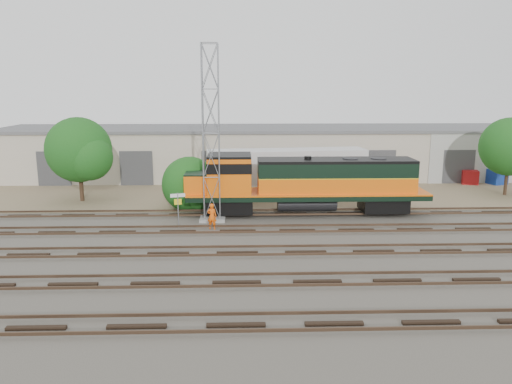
{
  "coord_description": "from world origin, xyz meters",
  "views": [
    {
      "loc": [
        -3.76,
        -30.65,
        9.53
      ],
      "look_at": [
        -2.7,
        4.0,
        2.2
      ],
      "focal_mm": 35.0,
      "sensor_mm": 36.0,
      "label": 1
    }
  ],
  "objects_px": {
    "locomotive": "(303,182)",
    "semi_trailer": "(290,167)",
    "worker": "(212,216)",
    "signal_tower": "(211,137)"
  },
  "relations": [
    {
      "from": "worker",
      "to": "signal_tower",
      "type": "bearing_deg",
      "value": -73.64
    },
    {
      "from": "locomotive",
      "to": "worker",
      "type": "bearing_deg",
      "value": -150.51
    },
    {
      "from": "signal_tower",
      "to": "semi_trailer",
      "type": "bearing_deg",
      "value": 49.26
    },
    {
      "from": "locomotive",
      "to": "signal_tower",
      "type": "distance_m",
      "value": 7.77
    },
    {
      "from": "signal_tower",
      "to": "worker",
      "type": "relative_size",
      "value": 6.9
    },
    {
      "from": "semi_trailer",
      "to": "signal_tower",
      "type": "bearing_deg",
      "value": -137.42
    },
    {
      "from": "locomotive",
      "to": "signal_tower",
      "type": "bearing_deg",
      "value": -168.76
    },
    {
      "from": "signal_tower",
      "to": "locomotive",
      "type": "bearing_deg",
      "value": 11.24
    },
    {
      "from": "locomotive",
      "to": "semi_trailer",
      "type": "bearing_deg",
      "value": 93.35
    },
    {
      "from": "semi_trailer",
      "to": "locomotive",
      "type": "bearing_deg",
      "value": -93.32
    }
  ]
}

